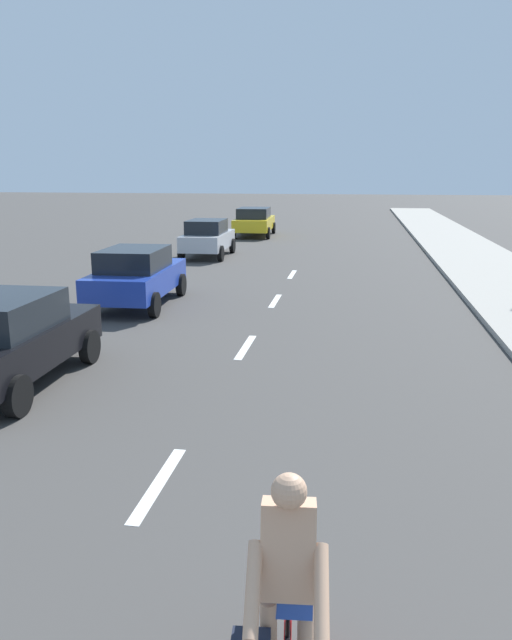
{
  "coord_description": "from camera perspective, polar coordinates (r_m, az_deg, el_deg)",
  "views": [
    {
      "loc": [
        2.18,
        2.12,
        3.57
      ],
      "look_at": [
        0.55,
        12.09,
        1.1
      ],
      "focal_mm": 34.37,
      "sensor_mm": 36.0,
      "label": 1
    }
  ],
  "objects": [
    {
      "name": "ground_plane",
      "position": [
        18.36,
        2.27,
        2.52
      ],
      "size": [
        160.0,
        160.0,
        0.0
      ],
      "primitive_type": "plane",
      "color": "#423F3D"
    },
    {
      "name": "sidewalk_strip",
      "position": [
        20.77,
        22.75,
        2.96
      ],
      "size": [
        3.6,
        80.0,
        0.14
      ],
      "primitive_type": "cube",
      "color": "#9E998E",
      "rests_on": "ground"
    },
    {
      "name": "lane_stripe_2",
      "position": [
        7.52,
        -9.05,
        -14.76
      ],
      "size": [
        0.16,
        1.8,
        0.01
      ],
      "primitive_type": "cube",
      "color": "white",
      "rests_on": "ground"
    },
    {
      "name": "lane_stripe_3",
      "position": [
        12.73,
        -0.97,
        -2.53
      ],
      "size": [
        0.16,
        1.8,
        0.01
      ],
      "primitive_type": "cube",
      "color": "white",
      "rests_on": "ground"
    },
    {
      "name": "lane_stripe_4",
      "position": [
        17.25,
        1.8,
        1.8
      ],
      "size": [
        0.16,
        1.8,
        0.01
      ],
      "primitive_type": "cube",
      "color": "white",
      "rests_on": "ground"
    },
    {
      "name": "lane_stripe_5",
      "position": [
        21.72,
        3.38,
        4.26
      ],
      "size": [
        0.16,
        1.8,
        0.01
      ],
      "primitive_type": "cube",
      "color": "white",
      "rests_on": "ground"
    },
    {
      "name": "cyclist",
      "position": [
        4.25,
        2.18,
        -26.35
      ],
      "size": [
        0.66,
        1.71,
        1.82
      ],
      "rotation": [
        0.0,
        0.0,
        3.23
      ],
      "color": "black",
      "rests_on": "ground"
    },
    {
      "name": "parked_car_black",
      "position": [
        11.1,
        -22.06,
        -1.56
      ],
      "size": [
        1.87,
        3.92,
        1.57
      ],
      "rotation": [
        0.0,
        0.0,
        0.02
      ],
      "color": "black",
      "rests_on": "ground"
    },
    {
      "name": "parked_car_blue",
      "position": [
        16.85,
        -11.07,
        4.15
      ],
      "size": [
        2.04,
        4.17,
        1.57
      ],
      "rotation": [
        0.0,
        0.0,
        0.04
      ],
      "color": "#1E389E",
      "rests_on": "ground"
    },
    {
      "name": "parked_car_silver",
      "position": [
        26.2,
        -4.54,
        7.7
      ],
      "size": [
        1.88,
        3.92,
        1.57
      ],
      "rotation": [
        0.0,
        0.0,
        0.02
      ],
      "color": "#B7BABF",
      "rests_on": "ground"
    },
    {
      "name": "parked_car_yellow",
      "position": [
        34.58,
        -0.17,
        9.21
      ],
      "size": [
        2.19,
        4.54,
        1.57
      ],
      "rotation": [
        0.0,
        0.0,
        0.04
      ],
      "color": "gold",
      "rests_on": "ground"
    }
  ]
}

